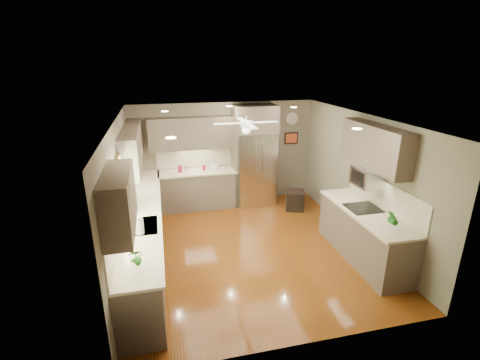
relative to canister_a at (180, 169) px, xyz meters
name	(u,v)px	position (x,y,z in m)	size (l,w,h in m)	color
floor	(249,248)	(1.12, -2.19, -1.02)	(5.00, 5.00, 0.00)	#51260A
ceiling	(251,119)	(1.12, -2.19, 1.48)	(5.00, 5.00, 0.00)	white
wall_back	(224,153)	(1.12, 0.31, 0.23)	(4.50, 4.50, 0.00)	#6B6352
wall_front	(305,260)	(1.12, -4.69, 0.23)	(4.50, 4.50, 0.00)	#6B6352
wall_left	(121,198)	(-1.13, -2.19, 0.23)	(5.00, 5.00, 0.00)	#6B6352
wall_right	(360,178)	(3.37, -2.19, 0.23)	(5.00, 5.00, 0.00)	#6B6352
canister_a	(180,169)	(0.00, 0.00, 0.00)	(0.10, 0.10, 0.16)	maroon
canister_b	(187,169)	(0.15, 0.01, -0.01)	(0.08, 0.08, 0.13)	silver
canister_d	(204,168)	(0.56, 0.03, -0.02)	(0.08, 0.08, 0.12)	maroon
soap_bottle	(133,207)	(-0.96, -2.12, 0.02)	(0.09, 0.09, 0.20)	white
potted_plant_left	(135,257)	(-0.84, -3.91, 0.08)	(0.17, 0.12, 0.33)	#1E631C
potted_plant_right	(393,219)	(3.05, -3.68, 0.08)	(0.18, 0.14, 0.32)	#1E631C
bowl	(214,169)	(0.81, -0.02, -0.05)	(0.24, 0.24, 0.06)	#C2B391
left_run	(144,233)	(-0.83, -2.04, -0.54)	(0.65, 4.70, 1.45)	#4F4539
back_run	(198,189)	(0.40, 0.02, -0.54)	(1.85, 0.65, 1.45)	#4F4539
uppers	(203,147)	(0.38, -1.48, 0.85)	(4.50, 4.70, 0.95)	#4F4539
window	(118,192)	(-1.10, -2.69, 0.53)	(0.05, 1.12, 0.92)	#BFF2B2
sink	(142,228)	(-0.81, -2.69, -0.11)	(0.50, 0.70, 0.32)	silver
refrigerator	(255,158)	(1.82, -0.03, 0.17)	(1.06, 0.75, 2.45)	silver
right_run	(364,233)	(3.05, -2.99, -0.54)	(0.70, 2.20, 1.45)	#4F4539
microwave	(368,177)	(3.15, -2.74, 0.46)	(0.43, 0.55, 0.34)	silver
ceiling_fan	(246,126)	(1.12, -1.89, 1.31)	(1.18, 1.18, 0.32)	white
recessed_lights	(243,116)	(1.08, -1.79, 1.47)	(2.84, 3.14, 0.01)	white
wall_clock	(292,119)	(2.87, 0.29, 1.03)	(0.30, 0.03, 0.30)	white
framed_print	(291,138)	(2.87, 0.29, 0.53)	(0.36, 0.03, 0.30)	black
stool	(295,200)	(2.67, -0.66, -0.78)	(0.55, 0.55, 0.49)	black
paper_towel	(139,225)	(-0.82, -2.96, 0.06)	(0.13, 0.13, 0.33)	white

